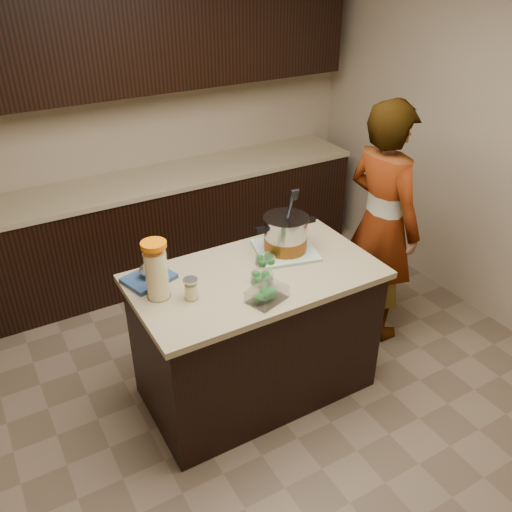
# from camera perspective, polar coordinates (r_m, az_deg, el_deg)

# --- Properties ---
(ground_plane) EXTENTS (4.00, 4.00, 0.00)m
(ground_plane) POSITION_cam_1_polar(r_m,az_deg,el_deg) (3.74, -0.00, -13.62)
(ground_plane) COLOR brown
(ground_plane) RESTS_ON ground
(room_shell) EXTENTS (4.04, 4.04, 2.72)m
(room_shell) POSITION_cam_1_polar(r_m,az_deg,el_deg) (2.83, -0.00, 12.24)
(room_shell) COLOR tan
(room_shell) RESTS_ON ground
(back_cabinets) EXTENTS (3.60, 0.63, 2.33)m
(back_cabinets) POSITION_cam_1_polar(r_m,az_deg,el_deg) (4.59, -11.04, 8.70)
(back_cabinets) COLOR black
(back_cabinets) RESTS_ON ground
(island) EXTENTS (1.46, 0.81, 0.90)m
(island) POSITION_cam_1_polar(r_m,az_deg,el_deg) (3.44, -0.00, -8.19)
(island) COLOR black
(island) RESTS_ON ground
(dish_towel) EXTENTS (0.44, 0.44, 0.02)m
(dish_towel) POSITION_cam_1_polar(r_m,az_deg,el_deg) (3.40, 3.09, 0.60)
(dish_towel) COLOR #5D8A5D
(dish_towel) RESTS_ON island
(stock_pot) EXTENTS (0.40, 0.32, 0.40)m
(stock_pot) POSITION_cam_1_polar(r_m,az_deg,el_deg) (3.35, 3.14, 2.14)
(stock_pot) COLOR #B7B7BC
(stock_pot) RESTS_ON dish_towel
(lemonade_pitcher) EXTENTS (0.18, 0.18, 0.33)m
(lemonade_pitcher) POSITION_cam_1_polar(r_m,az_deg,el_deg) (2.95, -10.43, -1.69)
(lemonade_pitcher) COLOR beige
(lemonade_pitcher) RESTS_ON island
(mason_jar) EXTENTS (0.09, 0.09, 0.13)m
(mason_jar) POSITION_cam_1_polar(r_m,az_deg,el_deg) (2.96, -6.86, -3.50)
(mason_jar) COLOR beige
(mason_jar) RESTS_ON island
(broccoli_tub_left) EXTENTS (0.15, 0.15, 0.06)m
(broccoli_tub_left) POSITION_cam_1_polar(r_m,az_deg,el_deg) (3.25, 0.99, -0.51)
(broccoli_tub_left) COLOR silver
(broccoli_tub_left) RESTS_ON island
(broccoli_tub_right) EXTENTS (0.16, 0.16, 0.06)m
(broccoli_tub_right) POSITION_cam_1_polar(r_m,az_deg,el_deg) (3.08, 0.65, -2.37)
(broccoli_tub_right) COLOR silver
(broccoli_tub_right) RESTS_ON island
(broccoli_tub_rect) EXTENTS (0.24, 0.21, 0.07)m
(broccoli_tub_rect) POSITION_cam_1_polar(r_m,az_deg,el_deg) (2.93, 1.16, -4.11)
(broccoli_tub_rect) COLOR silver
(broccoli_tub_rect) RESTS_ON island
(blue_tray) EXTENTS (0.32, 0.28, 0.10)m
(blue_tray) POSITION_cam_1_polar(r_m,az_deg,el_deg) (3.16, -11.13, -1.96)
(blue_tray) COLOR navy
(blue_tray) RESTS_ON island
(person) EXTENTS (0.46, 0.66, 1.75)m
(person) POSITION_cam_1_polar(r_m,az_deg,el_deg) (3.88, 13.07, 3.31)
(person) COLOR gray
(person) RESTS_ON ground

